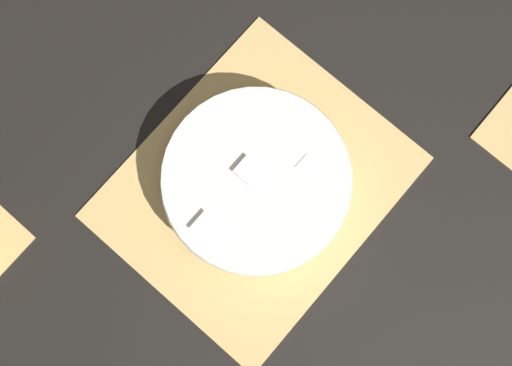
{
  "coord_description": "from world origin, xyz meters",
  "views": [
    {
      "loc": [
        0.12,
        0.1,
        0.9
      ],
      "look_at": [
        0.0,
        0.0,
        0.03
      ],
      "focal_mm": 42.0,
      "sensor_mm": 36.0,
      "label": 1
    }
  ],
  "objects": [
    {
      "name": "fruit_salad_bowl",
      "position": [
        0.0,
        0.0,
        0.05
      ],
      "size": [
        0.28,
        0.28,
        0.08
      ],
      "color": "silver",
      "rests_on": "bamboo_mat_center"
    },
    {
      "name": "ground_plane",
      "position": [
        0.0,
        0.0,
        0.0
      ],
      "size": [
        6.0,
        6.0,
        0.0
      ],
      "primitive_type": "plane",
      "color": "black"
    },
    {
      "name": "bamboo_mat_center",
      "position": [
        -0.0,
        0.0,
        0.0
      ],
      "size": [
        0.43,
        0.36,
        0.01
      ],
      "color": "tan",
      "rests_on": "ground_plane"
    }
  ]
}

